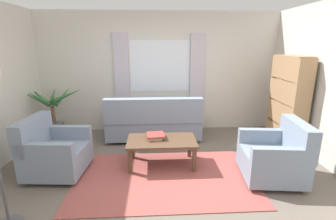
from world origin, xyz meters
name	(u,v)px	position (x,y,z in m)	size (l,w,h in m)	color
ground_plane	(165,178)	(0.00, 0.00, 0.00)	(6.24, 6.24, 0.00)	#6B6056
wall_back	(160,73)	(0.00, 2.26, 1.30)	(5.32, 0.12, 2.60)	silver
window_with_curtains	(160,66)	(0.00, 2.18, 1.45)	(1.98, 0.07, 1.40)	white
area_rug	(165,177)	(0.00, 0.00, 0.01)	(2.61, 1.67, 0.01)	#9E4C47
couch	(154,122)	(-0.15, 1.56, 0.37)	(1.90, 0.82, 0.92)	gray
armchair_left	(53,152)	(-1.67, 0.24, 0.35)	(0.89, 0.90, 0.88)	gray
armchair_right	(276,156)	(1.61, -0.11, 0.35)	(0.91, 0.93, 0.88)	gray
coffee_table	(162,143)	(-0.02, 0.41, 0.38)	(1.10, 0.64, 0.44)	brown
book_stack_on_table	(155,136)	(-0.13, 0.48, 0.48)	(0.30, 0.32, 0.07)	orange
potted_plant	(53,114)	(-2.23, 1.72, 0.53)	(1.20, 1.13, 1.16)	#56565B
bookshelf	(286,106)	(2.35, 1.08, 0.79)	(0.30, 0.94, 1.72)	#A87F56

